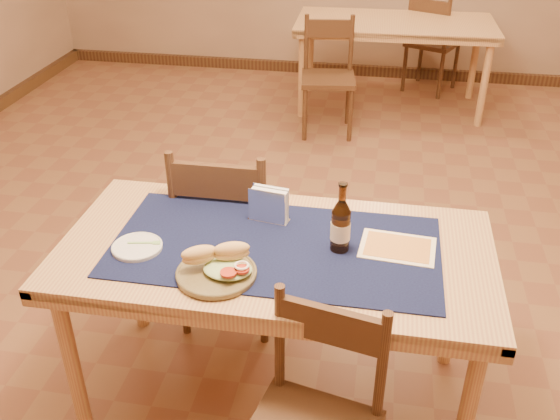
% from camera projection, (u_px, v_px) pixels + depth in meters
% --- Properties ---
extents(room, '(6.04, 7.04, 2.84)m').
position_uv_depth(room, '(309.00, 16.00, 2.64)').
color(room, brown).
rests_on(room, ground).
extents(main_table, '(1.60, 0.80, 0.75)m').
position_uv_depth(main_table, '(275.00, 265.00, 2.34)').
color(main_table, tan).
rests_on(main_table, ground).
extents(placemat, '(1.20, 0.60, 0.01)m').
position_uv_depth(placemat, '(275.00, 246.00, 2.30)').
color(placemat, '#10193E').
rests_on(placemat, main_table).
extents(baseboard, '(6.00, 7.00, 0.10)m').
position_uv_depth(baseboard, '(303.00, 273.00, 3.33)').
color(baseboard, '#49301A').
rests_on(baseboard, ground).
extents(back_table, '(1.65, 0.86, 0.75)m').
position_uv_depth(back_table, '(395.00, 31.00, 5.20)').
color(back_table, tan).
rests_on(back_table, ground).
extents(chair_main_far, '(0.45, 0.45, 0.96)m').
position_uv_depth(chair_main_far, '(228.00, 232.00, 2.85)').
color(chair_main_far, '#49301A').
rests_on(chair_main_far, ground).
extents(chair_back_near, '(0.46, 0.46, 0.89)m').
position_uv_depth(chair_back_near, '(328.00, 75.00, 4.87)').
color(chair_back_near, '#49301A').
rests_on(chair_back_near, ground).
extents(chair_back_far, '(0.55, 0.55, 0.90)m').
position_uv_depth(chair_back_far, '(432.00, 41.00, 5.66)').
color(chair_back_far, '#49301A').
rests_on(chair_back_far, ground).
extents(sandwich_plate, '(0.28, 0.28, 0.11)m').
position_uv_depth(sandwich_plate, '(219.00, 267.00, 2.13)').
color(sandwich_plate, brown).
rests_on(sandwich_plate, placemat).
extents(side_plate, '(0.18, 0.18, 0.02)m').
position_uv_depth(side_plate, '(137.00, 247.00, 2.27)').
color(side_plate, silver).
rests_on(side_plate, placemat).
extents(fork, '(0.12, 0.04, 0.00)m').
position_uv_depth(fork, '(147.00, 243.00, 2.29)').
color(fork, '#84B966').
rests_on(fork, side_plate).
extents(beer_bottle, '(0.07, 0.07, 0.27)m').
position_uv_depth(beer_bottle, '(341.00, 226.00, 2.23)').
color(beer_bottle, '#49270D').
rests_on(beer_bottle, placemat).
extents(napkin_holder, '(0.17, 0.08, 0.14)m').
position_uv_depth(napkin_holder, '(269.00, 206.00, 2.42)').
color(napkin_holder, white).
rests_on(napkin_holder, placemat).
extents(menu_card, '(0.29, 0.22, 0.01)m').
position_uv_depth(menu_card, '(398.00, 247.00, 2.28)').
color(menu_card, '#FFECC0').
rests_on(menu_card, placemat).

